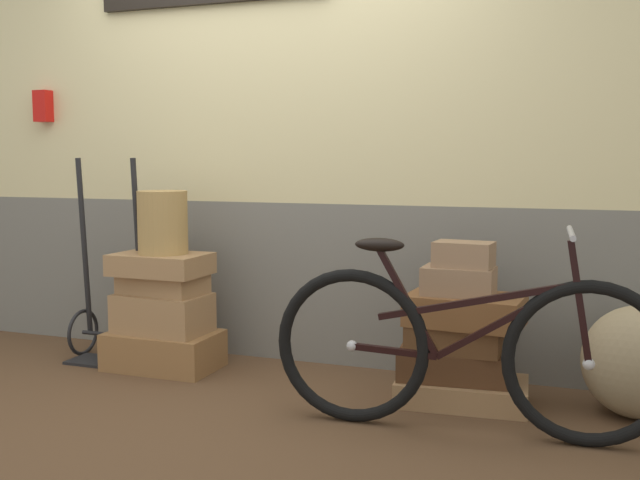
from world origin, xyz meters
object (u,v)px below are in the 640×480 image
object	(u,v)px
suitcase_3	(161,264)
luggage_trolley	(111,315)
suitcase_9	(464,254)
burlap_sack	(639,362)
suitcase_0	(164,350)
suitcase_7	(465,310)
suitcase_5	(455,363)
wicker_basket	(163,222)
bicycle	(464,350)
suitcase_4	(462,391)
suitcase_2	(163,284)
suitcase_6	(455,338)
suitcase_8	(459,281)
suitcase_1	(163,313)

from	to	relation	value
suitcase_3	luggage_trolley	size ratio (longest dim) A/B	0.44
suitcase_9	burlap_sack	size ratio (longest dim) A/B	0.53
suitcase_0	suitcase_7	world-z (taller)	suitcase_7
suitcase_5	burlap_sack	size ratio (longest dim) A/B	1.03
wicker_basket	burlap_sack	xyz separation A→B (m)	(2.47, 0.05, -0.57)
burlap_sack	suitcase_9	bearing A→B (deg)	-174.64
wicker_basket	bicycle	world-z (taller)	wicker_basket
wicker_basket	suitcase_9	bearing A→B (deg)	-0.86
suitcase_4	luggage_trolley	world-z (taller)	luggage_trolley
suitcase_4	suitcase_5	size ratio (longest dim) A/B	1.16
burlap_sack	suitcase_2	bearing A→B (deg)	-179.15
suitcase_7	suitcase_6	bearing A→B (deg)	-150.45
luggage_trolley	bicycle	world-z (taller)	luggage_trolley
suitcase_8	wicker_basket	bearing A→B (deg)	179.95
suitcase_1	suitcase_5	size ratio (longest dim) A/B	0.95
suitcase_6	bicycle	size ratio (longest dim) A/B	0.26
burlap_sack	suitcase_4	bearing A→B (deg)	-174.39
suitcase_2	wicker_basket	xyz separation A→B (m)	(0.02, -0.01, 0.35)
suitcase_6	luggage_trolley	bearing A→B (deg)	179.56
luggage_trolley	burlap_sack	distance (m)	2.87
suitcase_7	suitcase_3	bearing A→B (deg)	-175.61
burlap_sack	suitcase_3	bearing A→B (deg)	-178.77
suitcase_6	burlap_sack	world-z (taller)	burlap_sack
suitcase_8	luggage_trolley	distance (m)	2.09
suitcase_6	bicycle	xyz separation A→B (m)	(0.10, -0.39, 0.04)
suitcase_7	luggage_trolley	bearing A→B (deg)	-177.13
suitcase_6	suitcase_2	bearing A→B (deg)	-179.59
suitcase_6	suitcase_0	bearing A→B (deg)	-179.04
suitcase_2	suitcase_8	distance (m)	1.68
wicker_basket	bicycle	bearing A→B (deg)	-13.63
suitcase_3	luggage_trolley	world-z (taller)	luggage_trolley
luggage_trolley	bicycle	distance (m)	2.20
suitcase_8	burlap_sack	bearing A→B (deg)	6.45
suitcase_7	wicker_basket	bearing A→B (deg)	-175.74
suitcase_5	suitcase_8	size ratio (longest dim) A/B	1.58
suitcase_1	suitcase_4	world-z (taller)	suitcase_1
suitcase_1	bicycle	xyz separation A→B (m)	(1.76, -0.42, 0.05)
luggage_trolley	suitcase_7	bearing A→B (deg)	-1.70
suitcase_2	bicycle	bearing A→B (deg)	-7.88
suitcase_3	suitcase_6	bearing A→B (deg)	0.36
suitcase_0	luggage_trolley	distance (m)	0.43
suitcase_2	luggage_trolley	bearing A→B (deg)	-179.91
suitcase_3	suitcase_8	bearing A→B (deg)	0.39
suitcase_1	bicycle	distance (m)	1.81
bicycle	luggage_trolley	bearing A→B (deg)	167.50
suitcase_2	suitcase_9	xyz separation A→B (m)	(1.69, -0.04, 0.25)
suitcase_0	suitcase_6	world-z (taller)	suitcase_6
suitcase_5	suitcase_9	world-z (taller)	suitcase_9
suitcase_0	suitcase_4	distance (m)	1.69
suitcase_5	suitcase_8	world-z (taller)	suitcase_8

